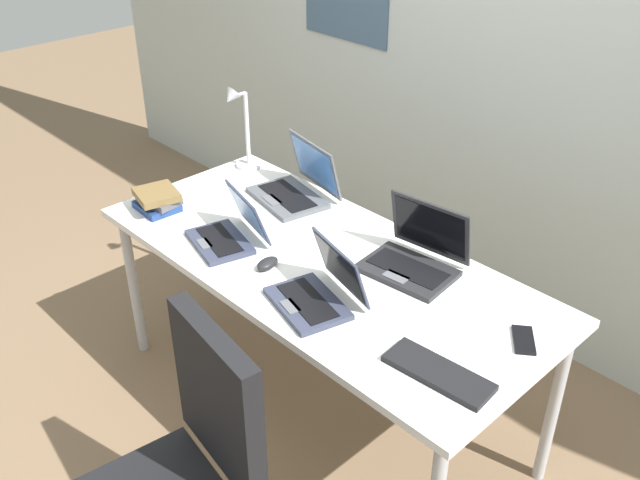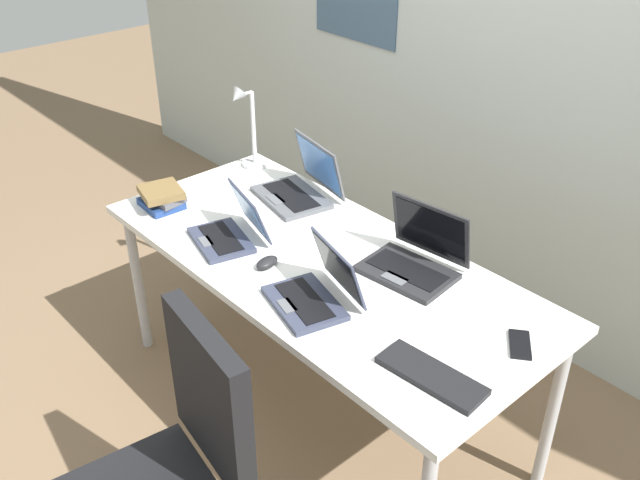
{
  "view_description": "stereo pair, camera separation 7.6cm",
  "coord_description": "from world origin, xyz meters",
  "views": [
    {
      "loc": [
        1.59,
        -1.52,
        2.16
      ],
      "look_at": [
        0.0,
        0.0,
        0.82
      ],
      "focal_mm": 39.69,
      "sensor_mm": 36.0,
      "label": 1
    },
    {
      "loc": [
        1.64,
        -1.46,
        2.16
      ],
      "look_at": [
        0.0,
        0.0,
        0.82
      ],
      "focal_mm": 39.69,
      "sensor_mm": 36.0,
      "label": 2
    }
  ],
  "objects": [
    {
      "name": "cell_phone",
      "position": [
        0.78,
        0.13,
        0.74
      ],
      "size": [
        0.13,
        0.15,
        0.01
      ],
      "primitive_type": "cube",
      "rotation": [
        0.0,
        0.0,
        0.66
      ],
      "color": "black",
      "rests_on": "desk"
    },
    {
      "name": "ground_plane",
      "position": [
        0.0,
        0.0,
        0.0
      ],
      "size": [
        12.0,
        12.0,
        0.0
      ],
      "primitive_type": "plane",
      "color": "#7A6047"
    },
    {
      "name": "desk",
      "position": [
        0.0,
        0.0,
        0.68
      ],
      "size": [
        1.8,
        0.8,
        0.74
      ],
      "color": "white",
      "rests_on": "ground_plane"
    },
    {
      "name": "book_stack",
      "position": [
        -0.74,
        -0.22,
        0.78
      ],
      "size": [
        0.2,
        0.19,
        0.09
      ],
      "color": "navy",
      "rests_on": "desk"
    },
    {
      "name": "computer_mouse",
      "position": [
        -0.09,
        -0.18,
        0.76
      ],
      "size": [
        0.07,
        0.1,
        0.03
      ],
      "primitive_type": "ellipsoid",
      "rotation": [
        0.0,
        0.0,
        0.15
      ],
      "color": "black",
      "rests_on": "desk"
    },
    {
      "name": "desk_lamp",
      "position": [
        -0.8,
        0.28,
        0.94
      ],
      "size": [
        0.12,
        0.18,
        0.4
      ],
      "color": "silver",
      "rests_on": "desk"
    },
    {
      "name": "laptop_back_right",
      "position": [
        0.19,
        -0.2,
        0.78
      ],
      "size": [
        0.34,
        0.32,
        0.21
      ],
      "color": "#33384C",
      "rests_on": "desk"
    },
    {
      "name": "wall_back",
      "position": [
        -0.0,
        1.1,
        1.3
      ],
      "size": [
        6.0,
        0.13,
        2.6
      ],
      "color": "#B2BCB7",
      "rests_on": "ground_plane"
    },
    {
      "name": "laptop_back_left",
      "position": [
        -0.42,
        0.26,
        0.79
      ],
      "size": [
        0.38,
        0.34,
        0.24
      ],
      "color": "#515459",
      "rests_on": "desk"
    },
    {
      "name": "laptop_near_lamp",
      "position": [
        -0.33,
        -0.17,
        0.78
      ],
      "size": [
        0.32,
        0.31,
        0.2
      ],
      "color": "#33384C",
      "rests_on": "desk"
    },
    {
      "name": "laptop_front_left",
      "position": [
        0.28,
        0.2,
        0.79
      ],
      "size": [
        0.35,
        0.3,
        0.24
      ],
      "color": "#232326",
      "rests_on": "desk"
    },
    {
      "name": "external_keyboard",
      "position": [
        0.7,
        -0.19,
        0.75
      ],
      "size": [
        0.34,
        0.15,
        0.02
      ],
      "primitive_type": "cube",
      "rotation": [
        0.0,
        0.0,
        0.09
      ],
      "color": "black",
      "rests_on": "desk"
    }
  ]
}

